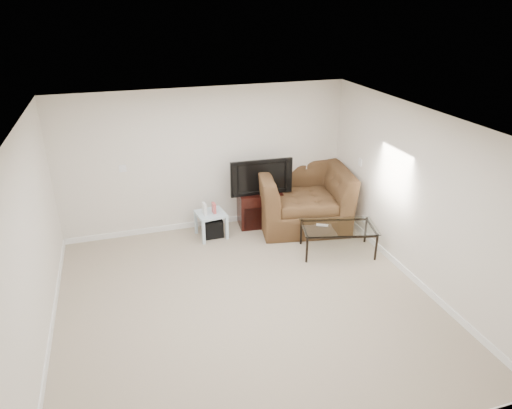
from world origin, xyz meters
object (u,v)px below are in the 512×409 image
object	(u,v)px
side_table	(211,224)
recliner	(303,188)
tv_stand	(259,207)
television	(260,175)
coffee_table	(338,239)
subwoofer	(212,227)

from	to	relation	value
side_table	recliner	size ratio (longest dim) A/B	0.29
tv_stand	recliner	size ratio (longest dim) A/B	0.47
television	coffee_table	xyz separation A→B (m)	(0.90, -1.34, -0.73)
recliner	coffee_table	xyz separation A→B (m)	(0.16, -1.14, -0.48)
side_table	subwoofer	xyz separation A→B (m)	(0.03, 0.02, -0.07)
subwoofer	coffee_table	distance (m)	2.16
subwoofer	recliner	world-z (taller)	recliner
coffee_table	subwoofer	bearing A→B (deg)	147.51
tv_stand	coffee_table	distance (m)	1.64
television	recliner	world-z (taller)	recliner
tv_stand	subwoofer	distance (m)	0.96
side_table	recliner	bearing A→B (deg)	0.00
recliner	coffee_table	bearing A→B (deg)	-72.09
television	subwoofer	xyz separation A→B (m)	(-0.92, -0.18, -0.80)
side_table	subwoofer	size ratio (longest dim) A/B	1.46
subwoofer	coffee_table	world-z (taller)	coffee_table
television	coffee_table	bearing A→B (deg)	-53.63
recliner	tv_stand	bearing A→B (deg)	172.53
television	subwoofer	size ratio (longest dim) A/B	3.22
recliner	subwoofer	bearing A→B (deg)	-170.93
television	recliner	size ratio (longest dim) A/B	0.63
tv_stand	television	size ratio (longest dim) A/B	0.75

